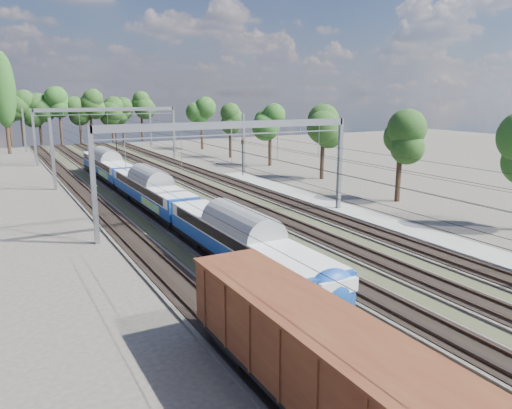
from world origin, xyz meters
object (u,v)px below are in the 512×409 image
freight_boxcar (315,358)px  signal_near (116,139)px  worker (153,177)px  emu_train (152,186)px  signal_far (243,154)px

freight_boxcar → signal_near: signal_near is taller
worker → signal_near: signal_near is taller
emu_train → worker: (4.51, 14.56, -1.58)m
freight_boxcar → signal_near: bearing=82.4°
signal_far → emu_train: bearing=-148.5°
emu_train → freight_boxcar: (-4.50, -34.07, -0.09)m
emu_train → freight_boxcar: size_ratio=4.01×
emu_train → signal_near: (4.75, 34.99, 1.62)m
signal_near → emu_train: bearing=-100.5°
freight_boxcar → signal_far: 52.25m
worker → signal_far: (12.33, -0.94, 2.44)m
freight_boxcar → signal_far: size_ratio=2.86×
emu_train → signal_near: bearing=82.3°
freight_boxcar → signal_near: size_ratio=2.33×
freight_boxcar → worker: size_ratio=8.74×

